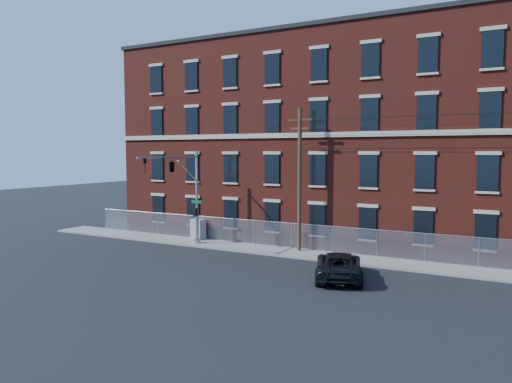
{
  "coord_description": "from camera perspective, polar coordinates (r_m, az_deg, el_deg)",
  "views": [
    {
      "loc": [
        15.5,
        -25.7,
        7.09
      ],
      "look_at": [
        -0.61,
        4.0,
        4.33
      ],
      "focal_mm": 34.08,
      "sensor_mm": 36.0,
      "label": 1
    }
  ],
  "objects": [
    {
      "name": "ground",
      "position": [
        30.84,
        -2.58,
        -8.63
      ],
      "size": [
        140.0,
        140.0,
        0.0
      ],
      "primitive_type": "plane",
      "color": "black",
      "rests_on": "ground"
    },
    {
      "name": "sidewalk",
      "position": [
        31.69,
        21.65,
        -8.49
      ],
      "size": [
        65.0,
        3.0,
        0.12
      ],
      "primitive_type": "cube",
      "color": "gray",
      "rests_on": "ground"
    },
    {
      "name": "mill_building",
      "position": [
        39.8,
        23.55,
        5.81
      ],
      "size": [
        55.3,
        14.32,
        16.3
      ],
      "color": "maroon",
      "rests_on": "ground"
    },
    {
      "name": "chain_link_fence",
      "position": [
        32.75,
        21.97,
        -6.29
      ],
      "size": [
        59.06,
        0.06,
        1.85
      ],
      "color": "#A5A8AD",
      "rests_on": "ground"
    },
    {
      "name": "traffic_signal_mast",
      "position": [
        35.25,
        -9.16,
        1.84
      ],
      "size": [
        0.9,
        6.75,
        7.0
      ],
      "color": "#9EA0A5",
      "rests_on": "ground"
    },
    {
      "name": "utility_pole_near",
      "position": [
        34.13,
        5.14,
        1.71
      ],
      "size": [
        1.8,
        0.28,
        10.0
      ],
      "color": "#4B3925",
      "rests_on": "ground"
    },
    {
      "name": "pickup_truck",
      "position": [
        27.91,
        9.69,
        -8.53
      ],
      "size": [
        4.14,
        5.92,
        1.5
      ],
      "primitive_type": "imported",
      "rotation": [
        0.0,
        0.0,
        3.48
      ],
      "color": "black",
      "rests_on": "ground"
    },
    {
      "name": "utility_cabinet",
      "position": [
        39.36,
        -6.83,
        -4.4
      ],
      "size": [
        1.39,
        0.96,
        1.59
      ],
      "primitive_type": "cube",
      "rotation": [
        0.0,
        0.0,
        -0.28
      ],
      "color": "gray",
      "rests_on": "sidewalk"
    }
  ]
}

